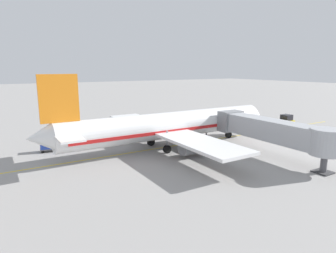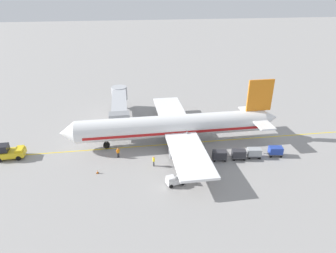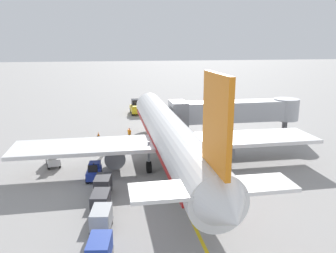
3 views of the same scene
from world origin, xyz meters
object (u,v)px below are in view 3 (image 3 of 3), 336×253
parked_airliner (169,135)px  jet_bridge (236,111)px  safety_cone_nose_left (98,134)px  baggage_cart_front (103,184)px  baggage_cart_third_in_train (101,218)px  ground_crew_loader (129,134)px  baggage_cart_tail_end (100,249)px  baggage_tug_trailing (94,172)px  baggage_cart_second_in_train (101,201)px  ground_crew_wing_walker (103,147)px  baggage_tug_lead (53,159)px  pushback_tractor (137,107)px

parked_airliner → jet_bridge: bearing=40.9°
jet_bridge → safety_cone_nose_left: 18.54m
jet_bridge → baggage_cart_front: (-17.09, -15.13, -2.51)m
baggage_cart_front → baggage_cart_third_in_train: size_ratio=1.00×
ground_crew_loader → baggage_cart_tail_end: bearing=-97.4°
baggage_cart_third_in_train → baggage_cart_tail_end: same height
baggage_cart_third_in_train → baggage_tug_trailing: bearing=95.0°
jet_bridge → baggage_cart_third_in_train: (-17.15, -20.78, -2.51)m
baggage_cart_second_in_train → ground_crew_wing_walker: 13.36m
baggage_cart_front → safety_cone_nose_left: size_ratio=5.03×
ground_crew_loader → baggage_cart_front: bearing=-101.4°
baggage_cart_second_in_train → baggage_tug_lead: bearing=114.4°
baggage_cart_third_in_train → baggage_cart_tail_end: size_ratio=1.00×
baggage_tug_lead → baggage_cart_second_in_train: 12.10m
jet_bridge → baggage_cart_tail_end: bearing=-125.2°
ground_crew_loader → jet_bridge: bearing=-1.9°
jet_bridge → baggage_cart_front: 22.96m
baggage_tug_trailing → baggage_cart_front: baggage_tug_trailing is taller
baggage_cart_front → safety_cone_nose_left: bearing=92.6°
baggage_cart_third_in_train → ground_crew_wing_walker: (-0.08, 15.94, 0.00)m
pushback_tractor → jet_bridge: bearing=-56.5°
pushback_tractor → baggage_cart_tail_end: pushback_tractor is taller
jet_bridge → baggage_cart_second_in_train: jet_bridge is taller
jet_bridge → safety_cone_nose_left: bearing=169.0°
baggage_cart_front → baggage_cart_tail_end: size_ratio=1.00×
ground_crew_wing_walker → safety_cone_nose_left: (-0.71, 8.31, -0.66)m
baggage_cart_second_in_train → baggage_cart_front: bearing=87.4°
baggage_tug_trailing → ground_crew_loader: bearing=71.7°
baggage_cart_third_in_train → jet_bridge: bearing=50.5°
ground_crew_loader → safety_cone_nose_left: ground_crew_loader is taller
pushback_tractor → baggage_tug_lead: bearing=-113.5°
pushback_tractor → ground_crew_loader: (-2.40, -16.98, -0.15)m
baggage_cart_third_in_train → safety_cone_nose_left: (-0.79, 24.25, -0.66)m
parked_airliner → jet_bridge: parked_airliner is taller
jet_bridge → pushback_tractor: jet_bridge is taller
baggage_tug_trailing → baggage_cart_second_in_train: bearing=-83.8°
baggage_cart_second_in_train → baggage_cart_tail_end: size_ratio=1.00×
parked_airliner → baggage_tug_lead: size_ratio=13.72×
parked_airliner → baggage_tug_trailing: parked_airliner is taller
baggage_tug_trailing → ground_crew_loader: size_ratio=1.54×
jet_bridge → ground_crew_loader: 14.18m
ground_crew_loader → baggage_cart_third_in_train: bearing=-98.6°
baggage_cart_tail_end → safety_cone_nose_left: 27.84m
pushback_tractor → ground_crew_loader: bearing=-98.0°
parked_airliner → baggage_tug_lead: parked_airliner is taller
baggage_cart_front → ground_crew_loader: ground_crew_loader is taller
pushback_tractor → baggage_cart_tail_end: size_ratio=1.50×
pushback_tractor → safety_cone_nose_left: (-6.38, -13.97, -0.81)m
baggage_cart_third_in_train → baggage_cart_front: bearing=89.5°
baggage_tug_trailing → safety_cone_nose_left: (0.01, 15.10, -0.42)m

